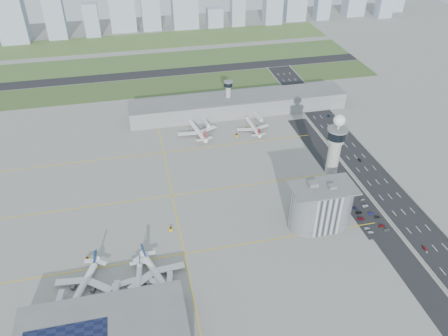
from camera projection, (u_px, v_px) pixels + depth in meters
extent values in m
plane|color=gray|center=(235.00, 214.00, 302.30)|extent=(1000.00, 1000.00, 0.00)
cube|color=#3B5427|center=(168.00, 86.00, 479.13)|extent=(480.00, 50.00, 0.08)
cube|color=#3C5A2A|center=(161.00, 61.00, 539.29)|extent=(480.00, 60.00, 0.08)
cube|color=#546C33|center=(155.00, 40.00, 603.46)|extent=(480.00, 70.00, 0.08)
cube|color=black|center=(165.00, 73.00, 508.80)|extent=(480.00, 22.00, 0.10)
cube|color=black|center=(386.00, 191.00, 323.05)|extent=(28.00, 500.00, 0.10)
cube|color=#9E9E99|center=(368.00, 193.00, 320.21)|extent=(0.60, 500.00, 1.20)
cube|color=#9E9E99|center=(403.00, 188.00, 325.27)|extent=(0.60, 500.00, 1.20)
cube|color=black|center=(361.00, 205.00, 310.52)|extent=(18.00, 260.00, 0.08)
cube|color=black|center=(367.00, 216.00, 300.53)|extent=(20.00, 44.00, 0.10)
cube|color=yellow|center=(184.00, 254.00, 271.00)|extent=(260.00, 0.60, 0.01)
cube|color=yellow|center=(172.00, 195.00, 319.13)|extent=(260.00, 0.60, 0.01)
cube|color=yellow|center=(163.00, 152.00, 367.25)|extent=(260.00, 0.60, 0.01)
cube|color=yellow|center=(172.00, 195.00, 319.13)|extent=(0.60, 260.00, 0.01)
cylinder|color=#ADAAA5|center=(332.00, 166.00, 308.07)|extent=(8.40, 8.40, 48.00)
cylinder|color=#ADAAA5|center=(336.00, 139.00, 295.55)|extent=(11.00, 11.00, 4.00)
cylinder|color=black|center=(337.00, 134.00, 293.27)|extent=(13.00, 13.00, 6.00)
cylinder|color=slate|center=(338.00, 130.00, 291.28)|extent=(14.00, 14.00, 1.00)
cylinder|color=#ADAAA5|center=(338.00, 126.00, 289.85)|extent=(1.60, 1.60, 5.00)
sphere|color=white|center=(339.00, 120.00, 287.29)|extent=(8.00, 8.00, 8.00)
cylinder|color=#ADAAA5|center=(228.00, 99.00, 420.07)|extent=(5.00, 5.00, 28.00)
cylinder|color=black|center=(228.00, 84.00, 411.53)|extent=(8.00, 8.00, 4.00)
cylinder|color=slate|center=(228.00, 82.00, 410.11)|extent=(8.60, 8.60, 0.80)
cube|color=#B2B2B7|center=(321.00, 206.00, 285.51)|extent=(18.00, 24.00, 30.00)
cylinder|color=#B2B2B7|center=(308.00, 208.00, 283.89)|extent=(24.00, 24.00, 30.00)
cylinder|color=#B2B2B7|center=(333.00, 204.00, 287.14)|extent=(24.00, 24.00, 30.00)
cube|color=slate|center=(324.00, 188.00, 276.75)|extent=(42.00, 24.00, 0.80)
cube|color=slate|center=(313.00, 184.00, 277.16)|extent=(6.00, 5.00, 3.00)
cube|color=slate|center=(332.00, 187.00, 275.31)|extent=(5.00, 4.00, 2.40)
cube|color=gray|center=(239.00, 105.00, 423.97)|extent=(210.00, 32.00, 15.00)
cube|color=slate|center=(239.00, 97.00, 419.47)|extent=(210.00, 32.00, 0.80)
cube|color=gray|center=(103.00, 335.00, 217.20)|extent=(84.00, 42.00, 12.00)
cube|color=slate|center=(101.00, 327.00, 213.56)|extent=(84.00, 42.00, 0.80)
imported|color=silver|center=(371.00, 232.00, 286.34)|extent=(4.03, 2.16, 1.30)
imported|color=gray|center=(367.00, 228.00, 289.42)|extent=(3.74, 1.83, 1.18)
imported|color=maroon|center=(361.00, 219.00, 297.16)|extent=(4.78, 2.41, 1.30)
imported|color=black|center=(359.00, 212.00, 302.46)|extent=(4.58, 2.25, 1.28)
imported|color=#141F50|center=(355.00, 208.00, 306.48)|extent=(3.33, 1.60, 1.10)
imported|color=silver|center=(350.00, 202.00, 311.74)|extent=(3.73, 1.67, 1.19)
imported|color=gray|center=(387.00, 230.00, 288.03)|extent=(4.15, 2.29, 1.10)
imported|color=maroon|center=(382.00, 226.00, 291.35)|extent=(4.19, 1.92, 1.19)
imported|color=black|center=(377.00, 217.00, 298.60)|extent=(3.86, 1.78, 1.28)
imported|color=navy|center=(371.00, 214.00, 301.58)|extent=(3.72, 1.53, 1.20)
imported|color=white|center=(365.00, 206.00, 308.46)|extent=(4.71, 2.43, 1.27)
imported|color=#9F9F9F|center=(363.00, 200.00, 314.29)|extent=(3.87, 1.93, 1.08)
imported|color=maroon|center=(425.00, 248.00, 274.10)|extent=(1.68, 3.83, 1.28)
imported|color=black|center=(360.00, 160.00, 356.56)|extent=(1.51, 4.01, 1.31)
imported|color=navy|center=(329.00, 116.00, 419.81)|extent=(2.26, 4.16, 1.11)
imported|color=#8C8EA1|center=(293.00, 91.00, 467.06)|extent=(1.51, 3.31, 1.10)
cube|color=#9EADC1|center=(12.00, 20.00, 581.19)|extent=(35.81, 28.65, 60.36)
cube|color=#9EADC1|center=(54.00, 14.00, 592.75)|extent=(25.49, 20.39, 66.89)
cube|color=#9EADC1|center=(92.00, 20.00, 606.08)|extent=(20.04, 16.03, 45.20)
cube|color=#9EADC1|center=(122.00, 9.00, 624.56)|extent=(35.76, 28.61, 61.22)
cube|color=#9EADC1|center=(150.00, 0.00, 621.21)|extent=(26.33, 21.06, 83.39)
cube|color=#9EADC1|center=(184.00, 6.00, 636.86)|extent=(36.96, 29.57, 62.11)
cube|color=#9EADC1|center=(215.00, 17.00, 647.48)|extent=(23.01, 18.41, 27.75)
cube|color=#9EADC1|center=(238.00, 12.00, 650.34)|extent=(20.22, 16.18, 38.97)
cube|color=#9EADC1|center=(273.00, 8.00, 656.18)|extent=(26.14, 20.92, 46.89)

